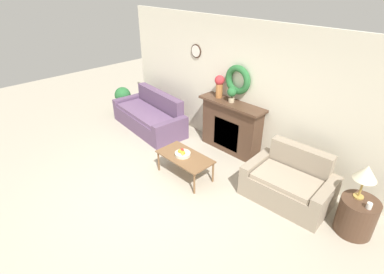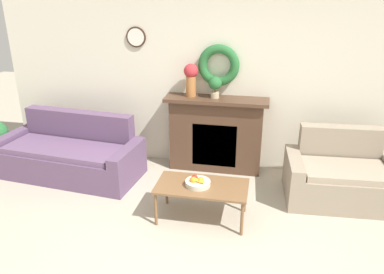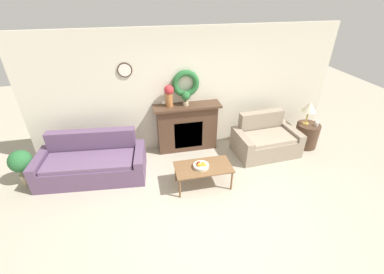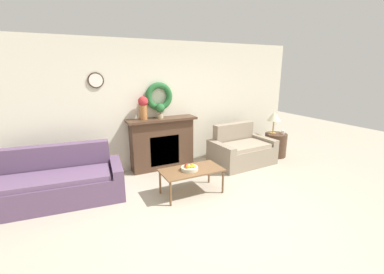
{
  "view_description": "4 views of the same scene",
  "coord_description": "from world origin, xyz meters",
  "px_view_note": "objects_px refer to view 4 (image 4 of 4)",
  "views": [
    {
      "loc": [
        3.4,
        -2.27,
        3.42
      ],
      "look_at": [
        -0.19,
        1.22,
        0.66
      ],
      "focal_mm": 28.0,
      "sensor_mm": 36.0,
      "label": 1
    },
    {
      "loc": [
        0.61,
        -2.88,
        2.57
      ],
      "look_at": [
        -0.26,
        1.41,
        0.83
      ],
      "focal_mm": 35.0,
      "sensor_mm": 36.0,
      "label": 2
    },
    {
      "loc": [
        -1.07,
        -2.81,
        3.38
      ],
      "look_at": [
        -0.16,
        1.32,
        0.85
      ],
      "focal_mm": 24.0,
      "sensor_mm": 36.0,
      "label": 3
    },
    {
      "loc": [
        -1.88,
        -2.8,
        2.13
      ],
      "look_at": [
        0.2,
        1.35,
        0.89
      ],
      "focal_mm": 24.0,
      "sensor_mm": 36.0,
      "label": 4
    }
  ],
  "objects_px": {
    "fireplace": "(162,143)",
    "potted_plant_on_mantel": "(160,109)",
    "loveseat_right": "(241,150)",
    "side_table_by_loveseat": "(275,145)",
    "mug": "(283,132)",
    "couch_left": "(57,183)",
    "coffee_table": "(192,172)",
    "table_lamp": "(274,117)",
    "vase_on_mantel_left": "(143,106)",
    "fruit_bowl": "(189,168)"
  },
  "relations": [
    {
      "from": "fruit_bowl",
      "to": "vase_on_mantel_left",
      "type": "bearing_deg",
      "value": 104.61
    },
    {
      "from": "loveseat_right",
      "to": "potted_plant_on_mantel",
      "type": "relative_size",
      "value": 4.63
    },
    {
      "from": "coffee_table",
      "to": "table_lamp",
      "type": "height_order",
      "value": "table_lamp"
    },
    {
      "from": "vase_on_mantel_left",
      "to": "potted_plant_on_mantel",
      "type": "height_order",
      "value": "vase_on_mantel_left"
    },
    {
      "from": "fireplace",
      "to": "mug",
      "type": "height_order",
      "value": "fireplace"
    },
    {
      "from": "side_table_by_loveseat",
      "to": "mug",
      "type": "xyz_separation_m",
      "value": [
        0.12,
        -0.09,
        0.33
      ]
    },
    {
      "from": "coffee_table",
      "to": "potted_plant_on_mantel",
      "type": "xyz_separation_m",
      "value": [
        -0.06,
        1.35,
        0.9
      ]
    },
    {
      "from": "mug",
      "to": "potted_plant_on_mantel",
      "type": "relative_size",
      "value": 0.29
    },
    {
      "from": "vase_on_mantel_left",
      "to": "mug",
      "type": "bearing_deg",
      "value": -10.41
    },
    {
      "from": "side_table_by_loveseat",
      "to": "vase_on_mantel_left",
      "type": "xyz_separation_m",
      "value": [
        -3.18,
        0.51,
        1.11
      ]
    },
    {
      "from": "coffee_table",
      "to": "mug",
      "type": "relative_size",
      "value": 11.67
    },
    {
      "from": "table_lamp",
      "to": "vase_on_mantel_left",
      "type": "relative_size",
      "value": 1.15
    },
    {
      "from": "couch_left",
      "to": "mug",
      "type": "relative_size",
      "value": 23.54
    },
    {
      "from": "couch_left",
      "to": "loveseat_right",
      "type": "relative_size",
      "value": 1.49
    },
    {
      "from": "fireplace",
      "to": "table_lamp",
      "type": "distance_m",
      "value": 2.8
    },
    {
      "from": "coffee_table",
      "to": "mug",
      "type": "distance_m",
      "value": 3.0
    },
    {
      "from": "loveseat_right",
      "to": "potted_plant_on_mantel",
      "type": "height_order",
      "value": "potted_plant_on_mantel"
    },
    {
      "from": "loveseat_right",
      "to": "table_lamp",
      "type": "bearing_deg",
      "value": 1.52
    },
    {
      "from": "couch_left",
      "to": "fruit_bowl",
      "type": "bearing_deg",
      "value": -15.49
    },
    {
      "from": "fireplace",
      "to": "couch_left",
      "type": "height_order",
      "value": "fireplace"
    },
    {
      "from": "fruit_bowl",
      "to": "potted_plant_on_mantel",
      "type": "distance_m",
      "value": 1.59
    },
    {
      "from": "loveseat_right",
      "to": "potted_plant_on_mantel",
      "type": "distance_m",
      "value": 2.08
    },
    {
      "from": "table_lamp",
      "to": "potted_plant_on_mantel",
      "type": "bearing_deg",
      "value": 170.97
    },
    {
      "from": "side_table_by_loveseat",
      "to": "table_lamp",
      "type": "height_order",
      "value": "table_lamp"
    },
    {
      "from": "coffee_table",
      "to": "side_table_by_loveseat",
      "type": "distance_m",
      "value": 2.9
    },
    {
      "from": "couch_left",
      "to": "potted_plant_on_mantel",
      "type": "bearing_deg",
      "value": 21.39
    },
    {
      "from": "table_lamp",
      "to": "vase_on_mantel_left",
      "type": "height_order",
      "value": "vase_on_mantel_left"
    },
    {
      "from": "fireplace",
      "to": "potted_plant_on_mantel",
      "type": "xyz_separation_m",
      "value": [
        -0.03,
        -0.01,
        0.74
      ]
    },
    {
      "from": "loveseat_right",
      "to": "coffee_table",
      "type": "bearing_deg",
      "value": -157.41
    },
    {
      "from": "fruit_bowl",
      "to": "mug",
      "type": "distance_m",
      "value": 3.04
    },
    {
      "from": "fireplace",
      "to": "couch_left",
      "type": "relative_size",
      "value": 0.69
    },
    {
      "from": "side_table_by_loveseat",
      "to": "vase_on_mantel_left",
      "type": "relative_size",
      "value": 1.22
    },
    {
      "from": "loveseat_right",
      "to": "side_table_by_loveseat",
      "type": "height_order",
      "value": "loveseat_right"
    },
    {
      "from": "table_lamp",
      "to": "vase_on_mantel_left",
      "type": "bearing_deg",
      "value": 171.61
    },
    {
      "from": "table_lamp",
      "to": "mug",
      "type": "relative_size",
      "value": 5.93
    },
    {
      "from": "mug",
      "to": "vase_on_mantel_left",
      "type": "relative_size",
      "value": 0.19
    },
    {
      "from": "couch_left",
      "to": "fruit_bowl",
      "type": "distance_m",
      "value": 2.2
    },
    {
      "from": "vase_on_mantel_left",
      "to": "potted_plant_on_mantel",
      "type": "xyz_separation_m",
      "value": [
        0.35,
        -0.02,
        -0.08
      ]
    },
    {
      "from": "loveseat_right",
      "to": "side_table_by_loveseat",
      "type": "xyz_separation_m",
      "value": [
        1.08,
        0.03,
        -0.02
      ]
    },
    {
      "from": "couch_left",
      "to": "potted_plant_on_mantel",
      "type": "distance_m",
      "value": 2.34
    },
    {
      "from": "couch_left",
      "to": "table_lamp",
      "type": "xyz_separation_m",
      "value": [
        4.8,
        0.14,
        0.69
      ]
    },
    {
      "from": "mug",
      "to": "fireplace",
      "type": "bearing_deg",
      "value": 168.39
    },
    {
      "from": "loveseat_right",
      "to": "mug",
      "type": "distance_m",
      "value": 1.24
    },
    {
      "from": "couch_left",
      "to": "loveseat_right",
      "type": "height_order",
      "value": "loveseat_right"
    },
    {
      "from": "fruit_bowl",
      "to": "vase_on_mantel_left",
      "type": "relative_size",
      "value": 0.62
    },
    {
      "from": "fireplace",
      "to": "fruit_bowl",
      "type": "relative_size",
      "value": 5.07
    },
    {
      "from": "vase_on_mantel_left",
      "to": "coffee_table",
      "type": "bearing_deg",
      "value": -73.38
    },
    {
      "from": "couch_left",
      "to": "side_table_by_loveseat",
      "type": "distance_m",
      "value": 4.86
    },
    {
      "from": "couch_left",
      "to": "potted_plant_on_mantel",
      "type": "xyz_separation_m",
      "value": [
        2.04,
        0.57,
        1.01
      ]
    },
    {
      "from": "fruit_bowl",
      "to": "table_lamp",
      "type": "distance_m",
      "value": 2.95
    }
  ]
}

